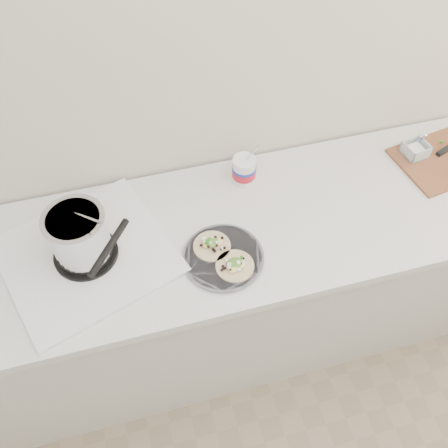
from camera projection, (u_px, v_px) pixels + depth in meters
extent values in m
cube|color=beige|center=(211.00, 83.00, 1.67)|extent=(3.50, 0.05, 2.60)
cube|color=silver|center=(232.00, 288.00, 2.19)|extent=(2.40, 0.62, 0.86)
cube|color=silver|center=(235.00, 230.00, 1.82)|extent=(2.44, 0.66, 0.04)
cube|color=silver|center=(87.00, 256.00, 1.72)|extent=(0.67, 0.64, 0.01)
cylinder|color=black|center=(86.00, 254.00, 1.71)|extent=(0.22, 0.22, 0.01)
torus|color=black|center=(85.00, 251.00, 1.69)|extent=(0.19, 0.19, 0.02)
cylinder|color=silver|center=(79.00, 234.00, 1.62)|extent=(0.19, 0.19, 0.17)
cylinder|color=#595960|center=(223.00, 257.00, 1.71)|extent=(0.27, 0.27, 0.01)
cylinder|color=#595960|center=(223.00, 257.00, 1.71)|extent=(0.28, 0.28, 0.00)
cylinder|color=white|center=(244.00, 170.00, 1.90)|extent=(0.09, 0.09, 0.11)
cylinder|color=red|center=(244.00, 171.00, 1.90)|extent=(0.09, 0.09, 0.04)
cylinder|color=#192D99|center=(244.00, 168.00, 1.89)|extent=(0.09, 0.09, 0.01)
cube|color=brown|center=(447.00, 158.00, 2.01)|extent=(0.45, 0.34, 0.01)
cube|color=white|center=(415.00, 150.00, 1.99)|extent=(0.06, 0.06, 0.03)
cube|color=black|center=(446.00, 150.00, 2.01)|extent=(0.10, 0.05, 0.02)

